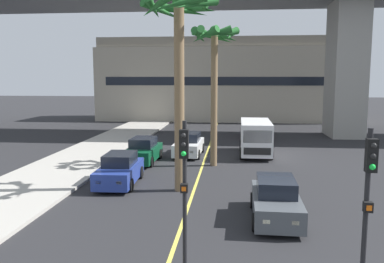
{
  "coord_description": "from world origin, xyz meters",
  "views": [
    {
      "loc": [
        1.79,
        -3.5,
        5.33
      ],
      "look_at": [
        0.0,
        14.0,
        2.95
      ],
      "focal_mm": 37.38,
      "sensor_mm": 36.0,
      "label": 1
    }
  ],
  "objects_px": {
    "palm_tree_near_median": "(180,38)",
    "car_queue_front": "(143,151)",
    "car_queue_third": "(254,130)",
    "car_queue_second": "(120,170)",
    "traffic_light_right_far_corner": "(368,193)",
    "palm_tree_mid_median": "(214,53)",
    "traffic_light_median_near": "(184,176)",
    "delivery_van": "(256,137)",
    "car_queue_fifth": "(189,145)",
    "car_queue_fourth": "(276,201)"
  },
  "relations": [
    {
      "from": "car_queue_front",
      "to": "traffic_light_median_near",
      "type": "height_order",
      "value": "traffic_light_median_near"
    },
    {
      "from": "car_queue_third",
      "to": "car_queue_second",
      "type": "bearing_deg",
      "value": -114.59
    },
    {
      "from": "palm_tree_near_median",
      "to": "delivery_van",
      "type": "bearing_deg",
      "value": 66.51
    },
    {
      "from": "car_queue_front",
      "to": "traffic_light_median_near",
      "type": "bearing_deg",
      "value": -72.83
    },
    {
      "from": "car_queue_fourth",
      "to": "delivery_van",
      "type": "height_order",
      "value": "delivery_van"
    },
    {
      "from": "car_queue_fourth",
      "to": "traffic_light_median_near",
      "type": "bearing_deg",
      "value": -123.04
    },
    {
      "from": "traffic_light_median_near",
      "to": "palm_tree_mid_median",
      "type": "distance_m",
      "value": 14.17
    },
    {
      "from": "car_queue_second",
      "to": "car_queue_fourth",
      "type": "height_order",
      "value": "same"
    },
    {
      "from": "delivery_van",
      "to": "traffic_light_right_far_corner",
      "type": "bearing_deg",
      "value": -85.33
    },
    {
      "from": "palm_tree_near_median",
      "to": "car_queue_front",
      "type": "bearing_deg",
      "value": 117.39
    },
    {
      "from": "car_queue_second",
      "to": "palm_tree_near_median",
      "type": "relative_size",
      "value": 0.46
    },
    {
      "from": "car_queue_front",
      "to": "car_queue_third",
      "type": "bearing_deg",
      "value": 55.92
    },
    {
      "from": "traffic_light_right_far_corner",
      "to": "car_queue_front",
      "type": "bearing_deg",
      "value": 119.8
    },
    {
      "from": "delivery_van",
      "to": "palm_tree_mid_median",
      "type": "xyz_separation_m",
      "value": [
        -2.75,
        -3.69,
        5.48
      ]
    },
    {
      "from": "car_queue_fifth",
      "to": "traffic_light_right_far_corner",
      "type": "xyz_separation_m",
      "value": [
        6.09,
        -17.83,
        1.99
      ]
    },
    {
      "from": "car_queue_front",
      "to": "car_queue_fourth",
      "type": "bearing_deg",
      "value": -52.78
    },
    {
      "from": "car_queue_front",
      "to": "car_queue_fifth",
      "type": "bearing_deg",
      "value": 44.81
    },
    {
      "from": "car_queue_front",
      "to": "delivery_van",
      "type": "xyz_separation_m",
      "value": [
        7.22,
        3.17,
        0.57
      ]
    },
    {
      "from": "car_queue_third",
      "to": "delivery_van",
      "type": "height_order",
      "value": "delivery_van"
    },
    {
      "from": "car_queue_third",
      "to": "car_queue_front",
      "type": "bearing_deg",
      "value": -124.08
    },
    {
      "from": "car_queue_front",
      "to": "traffic_light_right_far_corner",
      "type": "relative_size",
      "value": 0.99
    },
    {
      "from": "car_queue_fifth",
      "to": "traffic_light_median_near",
      "type": "xyz_separation_m",
      "value": [
        1.73,
        -16.7,
        1.99
      ]
    },
    {
      "from": "car_queue_front",
      "to": "car_queue_second",
      "type": "relative_size",
      "value": 0.99
    },
    {
      "from": "car_queue_front",
      "to": "palm_tree_mid_median",
      "type": "xyz_separation_m",
      "value": [
        4.47,
        -0.52,
        6.05
      ]
    },
    {
      "from": "car_queue_fifth",
      "to": "palm_tree_near_median",
      "type": "bearing_deg",
      "value": -86.4
    },
    {
      "from": "palm_tree_near_median",
      "to": "palm_tree_mid_median",
      "type": "bearing_deg",
      "value": 77.01
    },
    {
      "from": "car_queue_fifth",
      "to": "car_queue_front",
      "type": "bearing_deg",
      "value": -135.19
    },
    {
      "from": "car_queue_second",
      "to": "car_queue_fifth",
      "type": "height_order",
      "value": "same"
    },
    {
      "from": "palm_tree_mid_median",
      "to": "car_queue_front",
      "type": "bearing_deg",
      "value": 173.37
    },
    {
      "from": "car_queue_second",
      "to": "delivery_van",
      "type": "height_order",
      "value": "delivery_van"
    },
    {
      "from": "car_queue_second",
      "to": "palm_tree_mid_median",
      "type": "bearing_deg",
      "value": 46.97
    },
    {
      "from": "car_queue_front",
      "to": "car_queue_fifth",
      "type": "relative_size",
      "value": 1.0
    },
    {
      "from": "car_queue_front",
      "to": "car_queue_fifth",
      "type": "xyz_separation_m",
      "value": [
        2.63,
        2.61,
        0.0
      ]
    },
    {
      "from": "car_queue_fifth",
      "to": "palm_tree_mid_median",
      "type": "relative_size",
      "value": 0.5
    },
    {
      "from": "car_queue_front",
      "to": "car_queue_second",
      "type": "xyz_separation_m",
      "value": [
        0.01,
        -5.3,
        0.0
      ]
    },
    {
      "from": "car_queue_front",
      "to": "delivery_van",
      "type": "relative_size",
      "value": 0.79
    },
    {
      "from": "car_queue_front",
      "to": "car_queue_fourth",
      "type": "distance_m",
      "value": 12.04
    },
    {
      "from": "car_queue_front",
      "to": "car_queue_fourth",
      "type": "relative_size",
      "value": 1.0
    },
    {
      "from": "car_queue_third",
      "to": "delivery_van",
      "type": "xyz_separation_m",
      "value": [
        -0.3,
        -7.94,
        0.57
      ]
    },
    {
      "from": "car_queue_fifth",
      "to": "palm_tree_near_median",
      "type": "height_order",
      "value": "palm_tree_near_median"
    },
    {
      "from": "traffic_light_median_near",
      "to": "car_queue_second",
      "type": "bearing_deg",
      "value": 116.29
    },
    {
      "from": "car_queue_front",
      "to": "palm_tree_near_median",
      "type": "distance_m",
      "value": 9.39
    },
    {
      "from": "traffic_light_median_near",
      "to": "traffic_light_right_far_corner",
      "type": "xyz_separation_m",
      "value": [
        4.37,
        -1.13,
        0.0
      ]
    },
    {
      "from": "car_queue_front",
      "to": "delivery_van",
      "type": "bearing_deg",
      "value": 23.71
    },
    {
      "from": "palm_tree_near_median",
      "to": "traffic_light_right_far_corner",
      "type": "bearing_deg",
      "value": -58.64
    },
    {
      "from": "car_queue_third",
      "to": "palm_tree_near_median",
      "type": "bearing_deg",
      "value": -104.13
    },
    {
      "from": "car_queue_second",
      "to": "car_queue_fifth",
      "type": "relative_size",
      "value": 1.0
    },
    {
      "from": "palm_tree_near_median",
      "to": "car_queue_third",
      "type": "bearing_deg",
      "value": 75.87
    },
    {
      "from": "car_queue_second",
      "to": "palm_tree_near_median",
      "type": "bearing_deg",
      "value": -14.67
    },
    {
      "from": "traffic_light_right_far_corner",
      "to": "palm_tree_mid_median",
      "type": "bearing_deg",
      "value": 106.12
    }
  ]
}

